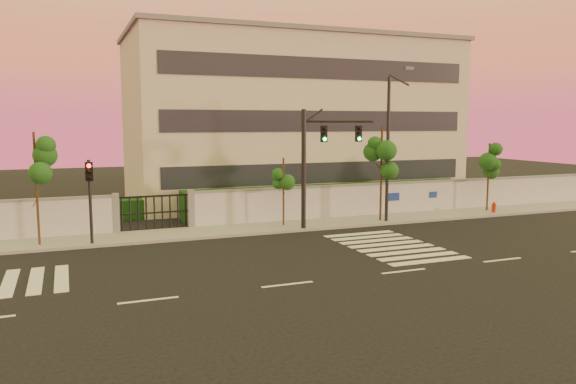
# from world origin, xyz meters

# --- Properties ---
(ground) EXTENTS (120.00, 120.00, 0.00)m
(ground) POSITION_xyz_m (0.00, 0.00, 0.00)
(ground) COLOR black
(ground) RESTS_ON ground
(sidewalk) EXTENTS (60.00, 3.00, 0.15)m
(sidewalk) POSITION_xyz_m (0.00, 10.50, 0.07)
(sidewalk) COLOR gray
(sidewalk) RESTS_ON ground
(perimeter_wall) EXTENTS (60.00, 0.36, 2.20)m
(perimeter_wall) POSITION_xyz_m (0.10, 12.00, 1.07)
(perimeter_wall) COLOR #ADAFB4
(perimeter_wall) RESTS_ON ground
(hedge_row) EXTENTS (41.00, 4.25, 1.80)m
(hedge_row) POSITION_xyz_m (1.17, 14.74, 0.82)
(hedge_row) COLOR #13330F
(hedge_row) RESTS_ON ground
(institutional_building) EXTENTS (24.40, 12.40, 12.25)m
(institutional_building) POSITION_xyz_m (9.00, 21.99, 6.16)
(institutional_building) COLOR beige
(institutional_building) RESTS_ON ground
(road_markings) EXTENTS (57.00, 7.62, 0.02)m
(road_markings) POSITION_xyz_m (-1.58, 3.76, 0.01)
(road_markings) COLOR silver
(road_markings) RESTS_ON ground
(street_tree_c) EXTENTS (1.41, 1.12, 5.48)m
(street_tree_c) POSITION_xyz_m (-8.65, 10.05, 4.02)
(street_tree_c) COLOR #382314
(street_tree_c) RESTS_ON ground
(street_tree_d) EXTENTS (1.31, 1.04, 3.95)m
(street_tree_d) POSITION_xyz_m (3.95, 10.53, 2.91)
(street_tree_d) COLOR #382314
(street_tree_d) RESTS_ON ground
(street_tree_e) EXTENTS (1.60, 1.28, 5.66)m
(street_tree_e) POSITION_xyz_m (9.91, 9.96, 4.16)
(street_tree_e) COLOR #382314
(street_tree_e) RESTS_ON ground
(street_tree_f) EXTENTS (1.54, 1.23, 4.56)m
(street_tree_f) POSITION_xyz_m (18.43, 10.62, 3.36)
(street_tree_f) COLOR #382314
(street_tree_f) RESTS_ON ground
(traffic_signal_main) EXTENTS (4.17, 0.88, 6.62)m
(traffic_signal_main) POSITION_xyz_m (5.46, 9.26, 4.19)
(traffic_signal_main) COLOR black
(traffic_signal_main) RESTS_ON ground
(traffic_signal_secondary) EXTENTS (0.32, 0.33, 4.16)m
(traffic_signal_secondary) POSITION_xyz_m (-6.35, 9.40, 2.64)
(traffic_signal_secondary) COLOR black
(traffic_signal_secondary) RESTS_ON ground
(streetlight_east) EXTENTS (0.53, 2.14, 8.88)m
(streetlight_east) POSITION_xyz_m (10.06, 9.37, 4.80)
(streetlight_east) COLOR black
(streetlight_east) RESTS_ON ground
(fire_hydrant) EXTENTS (0.32, 0.31, 0.83)m
(fire_hydrant) POSITION_xyz_m (18.18, 9.71, 0.41)
(fire_hydrant) COLOR red
(fire_hydrant) RESTS_ON ground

